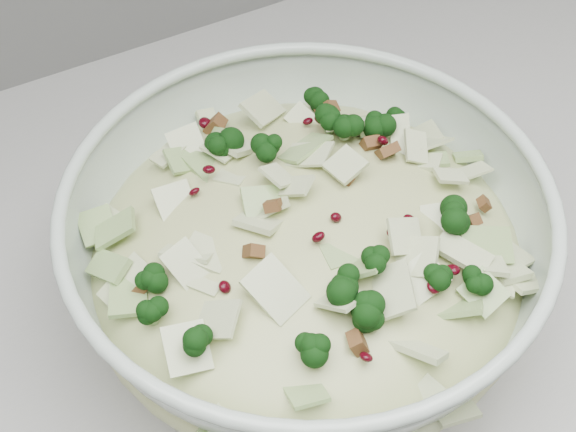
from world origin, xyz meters
name	(u,v)px	position (x,y,z in m)	size (l,w,h in m)	color
mixing_bowl	(306,257)	(0.59, 1.60, 0.97)	(0.41, 0.41, 0.13)	#B4C6B9
salad	(307,237)	(0.59, 1.60, 0.99)	(0.37, 0.37, 0.13)	tan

